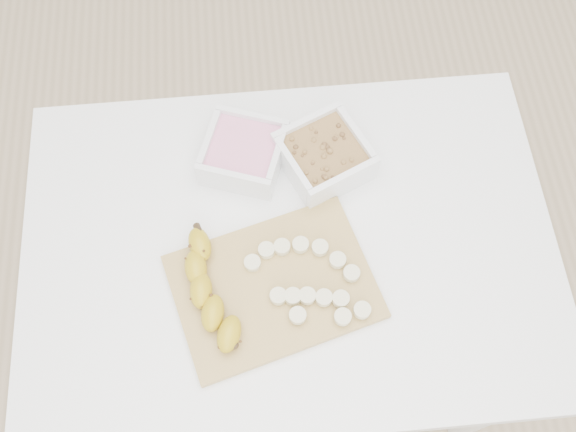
{
  "coord_description": "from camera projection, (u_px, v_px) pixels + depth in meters",
  "views": [
    {
      "loc": [
        -0.04,
        -0.45,
        1.86
      ],
      "look_at": [
        0.0,
        0.03,
        0.81
      ],
      "focal_mm": 40.0,
      "sensor_mm": 36.0,
      "label": 1
    }
  ],
  "objects": [
    {
      "name": "bowl_yogurt",
      "position": [
        244.0,
        152.0,
        1.24
      ],
      "size": [
        0.19,
        0.19,
        0.07
      ],
      "color": "white",
      "rests_on": "table"
    },
    {
      "name": "bowl_granola",
      "position": [
        324.0,
        156.0,
        1.24
      ],
      "size": [
        0.2,
        0.2,
        0.07
      ],
      "color": "white",
      "rests_on": "table"
    },
    {
      "name": "banana_slices",
      "position": [
        310.0,
        280.0,
        1.14
      ],
      "size": [
        0.22,
        0.17,
        0.02
      ],
      "color": "beige",
      "rests_on": "cutting_board"
    },
    {
      "name": "banana",
      "position": [
        211.0,
        292.0,
        1.12
      ],
      "size": [
        0.07,
        0.23,
        0.04
      ],
      "primitive_type": null,
      "rotation": [
        0.0,
        0.0,
        0.05
      ],
      "color": "#B39415",
      "rests_on": "cutting_board"
    },
    {
      "name": "ground",
      "position": [
        289.0,
        340.0,
        1.88
      ],
      "size": [
        3.5,
        3.5,
        0.0
      ],
      "primitive_type": "plane",
      "color": "#C6AD89",
      "rests_on": "ground"
    },
    {
      "name": "table",
      "position": [
        289.0,
        262.0,
        1.29
      ],
      "size": [
        1.0,
        0.7,
        0.75
      ],
      "color": "white",
      "rests_on": "ground"
    },
    {
      "name": "cutting_board",
      "position": [
        274.0,
        287.0,
        1.16
      ],
      "size": [
        0.4,
        0.33,
        0.01
      ],
      "primitive_type": "cube",
      "rotation": [
        0.0,
        0.0,
        0.27
      ],
      "color": "tan",
      "rests_on": "table"
    }
  ]
}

